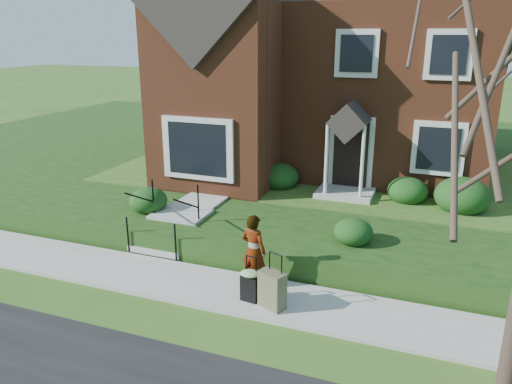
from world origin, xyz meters
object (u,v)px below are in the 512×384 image
at_px(suitcase_black, 250,284).
at_px(suitcase_olive, 272,290).
at_px(woman, 254,251).
at_px(front_steps, 173,226).

distance_m(suitcase_black, suitcase_olive, 0.50).
height_order(woman, suitcase_black, woman).
distance_m(woman, suitcase_black, 0.76).
distance_m(front_steps, suitcase_black, 3.61).
height_order(suitcase_black, suitcase_olive, suitcase_olive).
bearing_deg(suitcase_black, woman, 111.63).
height_order(front_steps, woman, woman).
height_order(front_steps, suitcase_black, front_steps).
xyz_separation_m(front_steps, suitcase_olive, (3.43, -2.18, -0.02)).
height_order(front_steps, suitcase_olive, front_steps).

